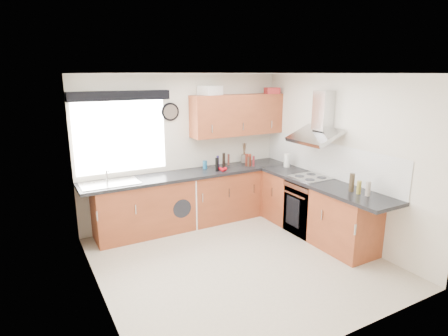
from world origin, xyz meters
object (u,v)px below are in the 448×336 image
washing_machine (175,203)px  oven (309,207)px  extractor_hood (319,123)px  upper_cabinets (237,115)px

washing_machine → oven: bearing=-29.0°
extractor_hood → washing_machine: 2.63m
extractor_hood → washing_machine: bearing=147.3°
upper_cabinets → washing_machine: 1.87m
oven → upper_cabinets: upper_cabinets is taller
oven → upper_cabinets: (-0.55, 1.32, 1.38)m
extractor_hood → upper_cabinets: (-0.65, 1.33, 0.03)m
extractor_hood → washing_machine: size_ratio=0.93×
upper_cabinets → washing_machine: bearing=-175.2°
extractor_hood → washing_machine: (-1.90, 1.22, -1.35)m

